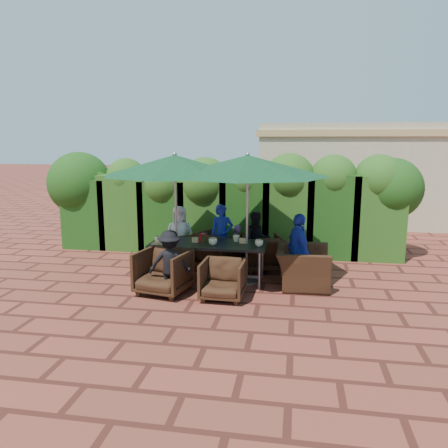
% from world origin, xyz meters
% --- Properties ---
extents(ground, '(80.00, 80.00, 0.00)m').
position_xyz_m(ground, '(0.00, 0.00, 0.00)').
color(ground, brown).
rests_on(ground, ground).
extents(dining_table, '(2.21, 0.90, 0.75)m').
position_xyz_m(dining_table, '(0.05, -0.01, 0.67)').
color(dining_table, black).
rests_on(dining_table, ground).
extents(umbrella_left, '(2.76, 2.76, 2.46)m').
position_xyz_m(umbrella_left, '(-0.59, 0.00, 2.21)').
color(umbrella_left, gray).
rests_on(umbrella_left, ground).
extents(umbrella_right, '(2.99, 2.99, 2.46)m').
position_xyz_m(umbrella_right, '(0.78, 0.03, 2.21)').
color(umbrella_right, gray).
rests_on(umbrella_right, ground).
extents(chair_far_left, '(0.95, 0.92, 0.78)m').
position_xyz_m(chair_far_left, '(-0.76, 0.93, 0.39)').
color(chair_far_left, black).
rests_on(chair_far_left, ground).
extents(chair_far_mid, '(1.07, 1.04, 0.85)m').
position_xyz_m(chair_far_mid, '(0.04, 0.83, 0.43)').
color(chair_far_mid, black).
rests_on(chair_far_mid, ground).
extents(chair_far_right, '(0.97, 0.94, 0.81)m').
position_xyz_m(chair_far_right, '(1.00, 0.87, 0.41)').
color(chair_far_right, black).
rests_on(chair_far_right, ground).
extents(chair_near_left, '(0.98, 0.94, 0.86)m').
position_xyz_m(chair_near_left, '(-0.60, -0.85, 0.43)').
color(chair_near_left, black).
rests_on(chair_near_left, ground).
extents(chair_near_right, '(0.74, 0.70, 0.74)m').
position_xyz_m(chair_near_right, '(0.49, -0.95, 0.37)').
color(chair_near_right, black).
rests_on(chair_near_right, ground).
extents(chair_end_right, '(0.73, 1.12, 0.97)m').
position_xyz_m(chair_end_right, '(1.83, -0.02, 0.48)').
color(chair_end_right, black).
rests_on(chair_end_right, ground).
extents(adult_far_left, '(0.70, 0.50, 1.30)m').
position_xyz_m(adult_far_left, '(-0.80, 0.97, 0.65)').
color(adult_far_left, white).
rests_on(adult_far_left, ground).
extents(adult_far_mid, '(0.58, 0.52, 1.34)m').
position_xyz_m(adult_far_mid, '(0.13, 1.02, 0.67)').
color(adult_far_mid, '#1E2EA6').
rests_on(adult_far_mid, ground).
extents(adult_far_right, '(0.66, 0.50, 1.21)m').
position_xyz_m(adult_far_right, '(0.88, 0.96, 0.61)').
color(adult_far_right, black).
rests_on(adult_far_right, ground).
extents(adult_near_left, '(0.77, 0.42, 1.15)m').
position_xyz_m(adult_near_left, '(-0.46, -0.89, 0.57)').
color(adult_near_left, black).
rests_on(adult_near_left, ground).
extents(adult_end_right, '(0.69, 0.90, 1.37)m').
position_xyz_m(adult_end_right, '(1.75, -0.07, 0.68)').
color(adult_end_right, '#1E2EA6').
rests_on(adult_end_right, ground).
extents(child_left, '(0.32, 0.29, 0.74)m').
position_xyz_m(child_left, '(-0.29, 0.95, 0.37)').
color(child_left, '#E3508E').
rests_on(child_left, ground).
extents(child_right, '(0.40, 0.37, 0.89)m').
position_xyz_m(child_right, '(0.47, 1.11, 0.45)').
color(child_right, '#84499F').
rests_on(child_right, ground).
extents(pedestrian_a, '(1.62, 0.62, 1.72)m').
position_xyz_m(pedestrian_a, '(1.35, 4.24, 0.86)').
color(pedestrian_a, green).
rests_on(pedestrian_a, ground).
extents(pedestrian_b, '(0.82, 0.56, 1.60)m').
position_xyz_m(pedestrian_b, '(2.70, 4.35, 0.80)').
color(pedestrian_b, '#E3508E').
rests_on(pedestrian_b, ground).
extents(pedestrian_c, '(1.31, 1.00, 1.86)m').
position_xyz_m(pedestrian_c, '(3.30, 4.31, 0.93)').
color(pedestrian_c, gray).
rests_on(pedestrian_c, ground).
extents(cup_a, '(0.17, 0.17, 0.13)m').
position_xyz_m(cup_a, '(-0.87, -0.19, 0.82)').
color(cup_a, beige).
rests_on(cup_a, dining_table).
extents(cup_b, '(0.15, 0.15, 0.14)m').
position_xyz_m(cup_b, '(-0.62, 0.04, 0.82)').
color(cup_b, beige).
rests_on(cup_b, dining_table).
extents(cup_c, '(0.16, 0.16, 0.13)m').
position_xyz_m(cup_c, '(0.16, -0.16, 0.81)').
color(cup_c, beige).
rests_on(cup_c, dining_table).
extents(cup_d, '(0.14, 0.14, 0.13)m').
position_xyz_m(cup_d, '(0.56, 0.17, 0.81)').
color(cup_d, beige).
rests_on(cup_d, dining_table).
extents(cup_e, '(0.15, 0.15, 0.12)m').
position_xyz_m(cup_e, '(1.03, -0.14, 0.81)').
color(cup_e, beige).
rests_on(cup_e, dining_table).
extents(ketchup_bottle, '(0.04, 0.04, 0.17)m').
position_xyz_m(ketchup_bottle, '(-0.11, -0.01, 0.83)').
color(ketchup_bottle, '#B20C0A').
rests_on(ketchup_bottle, dining_table).
extents(sauce_bottle, '(0.04, 0.04, 0.17)m').
position_xyz_m(sauce_bottle, '(-0.02, 0.11, 0.83)').
color(sauce_bottle, '#4C230C').
rests_on(sauce_bottle, dining_table).
extents(serving_tray, '(0.35, 0.25, 0.02)m').
position_xyz_m(serving_tray, '(-0.81, -0.25, 0.76)').
color(serving_tray, '#A67A50').
rests_on(serving_tray, dining_table).
extents(number_block_left, '(0.12, 0.06, 0.10)m').
position_xyz_m(number_block_left, '(-0.21, -0.03, 0.80)').
color(number_block_left, tan).
rests_on(number_block_left, dining_table).
extents(number_block_right, '(0.12, 0.06, 0.10)m').
position_xyz_m(number_block_right, '(0.69, 0.05, 0.80)').
color(number_block_right, tan).
rests_on(number_block_right, dining_table).
extents(hedge_wall, '(9.10, 1.60, 2.40)m').
position_xyz_m(hedge_wall, '(-0.07, 2.32, 1.32)').
color(hedge_wall, '#15350E').
rests_on(hedge_wall, ground).
extents(building, '(6.20, 3.08, 3.20)m').
position_xyz_m(building, '(3.50, 6.99, 1.61)').
color(building, '#C5B593').
rests_on(building, ground).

